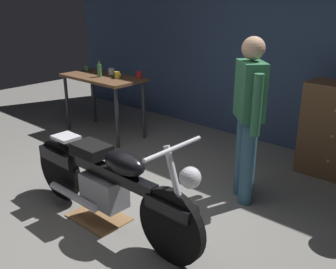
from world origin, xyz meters
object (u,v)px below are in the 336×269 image
mug_green_speckled (87,68)px  bottle (99,70)px  person_standing (248,114)px  mug_yellow_tall (117,75)px  mug_red_diner (139,75)px  motorcycle (108,182)px  mug_white_ceramic (111,71)px

mug_green_speckled → bottle: bearing=-17.2°
person_standing → mug_yellow_tall: person_standing is taller
mug_red_diner → mug_green_speckled: bearing=-172.9°
motorcycle → mug_yellow_tall: (-1.71, 1.64, 0.50)m
mug_red_diner → bottle: bearing=-151.1°
mug_white_ceramic → mug_green_speckled: bearing=-171.0°
mug_yellow_tall → bottle: bottle is taller
person_standing → mug_white_ceramic: size_ratio=14.53×
person_standing → mug_green_speckled: size_ratio=14.80×
motorcycle → mug_yellow_tall: same height
person_standing → mug_red_diner: person_standing is taller
mug_red_diner → mug_white_ceramic: bearing=-174.6°
motorcycle → bottle: (-2.00, 1.55, 0.55)m
mug_yellow_tall → mug_green_speckled: bearing=175.4°
mug_yellow_tall → motorcycle: bearing=-43.8°
motorcycle → mug_white_ceramic: bearing=138.9°
mug_yellow_tall → mug_green_speckled: (-0.80, 0.06, -0.00)m
person_standing → mug_white_ceramic: (-2.67, 0.52, 0.02)m
person_standing → mug_white_ceramic: bearing=33.1°
person_standing → bottle: (-2.65, 0.28, 0.07)m
mug_yellow_tall → mug_green_speckled: mug_yellow_tall is taller
motorcycle → mug_red_diner: size_ratio=20.15×
mug_green_speckled → mug_white_ceramic: bearing=9.0°
motorcycle → mug_yellow_tall: 2.43m
mug_green_speckled → bottle: bottle is taller
mug_green_speckled → motorcycle: bearing=-34.2°
person_standing → mug_green_speckled: person_standing is taller
mug_green_speckled → mug_red_diner: mug_red_diner is taller
mug_white_ceramic → mug_yellow_tall: 0.34m
motorcycle → person_standing: size_ratio=1.31×
person_standing → motorcycle: bearing=107.0°
mug_white_ceramic → person_standing: bearing=-11.0°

